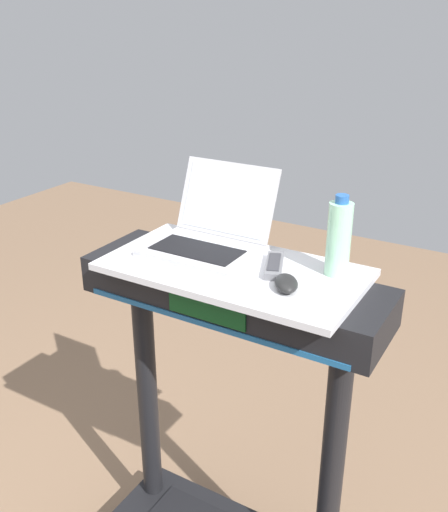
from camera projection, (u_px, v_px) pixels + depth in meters
desk_board at (233, 269)px, 1.63m from camera, size 0.73×0.39×0.02m
laptop at (209, 233)px, 1.73m from camera, size 0.32×0.32×0.23m
computer_mouse at (286, 283)px, 1.49m from camera, size 0.10×0.12×0.03m
water_bottle at (339, 238)px, 1.54m from camera, size 0.07×0.07×0.23m
tv_remote at (274, 265)px, 1.61m from camera, size 0.10×0.17×0.02m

